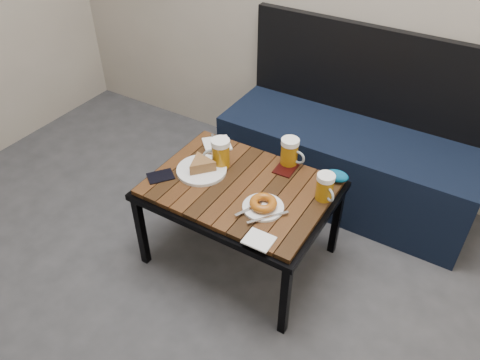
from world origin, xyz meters
The scene contains 12 objects.
bench centered at (0.13, 1.76, 0.27)m, with size 1.40×0.50×0.95m.
cafe_table centered at (-0.13, 1.03, 0.43)m, with size 0.84×0.62×0.47m.
beer_mug_left centered at (-0.29, 1.11, 0.54)m, with size 0.13×0.12×0.14m.
beer_mug_centre centered at (-0.01, 1.29, 0.54)m, with size 0.13×0.09×0.14m.
beer_mug_right centered at (0.23, 1.14, 0.54)m, with size 0.12×0.11×0.13m.
plate_pie centered at (-0.34, 1.02, 0.50)m, with size 0.24×0.24×0.07m.
plate_bagel centered at (0.03, 0.95, 0.49)m, with size 0.20×0.22×0.05m.
napkin_left centered at (-0.40, 1.24, 0.48)m, with size 0.19×0.19×0.01m.
napkin_right centered at (0.11, 0.77, 0.48)m, with size 0.12×0.10×0.01m.
passport_navy centered at (-0.48, 0.89, 0.47)m, with size 0.09×0.12×0.01m, color black.
passport_burgundy centered at (-0.01, 1.25, 0.48)m, with size 0.09×0.13×0.01m, color black.
knit_pouch centered at (0.23, 1.29, 0.50)m, with size 0.11×0.07×0.05m, color navy.
Camera 1 is at (0.72, -0.37, 1.82)m, focal length 35.00 mm.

